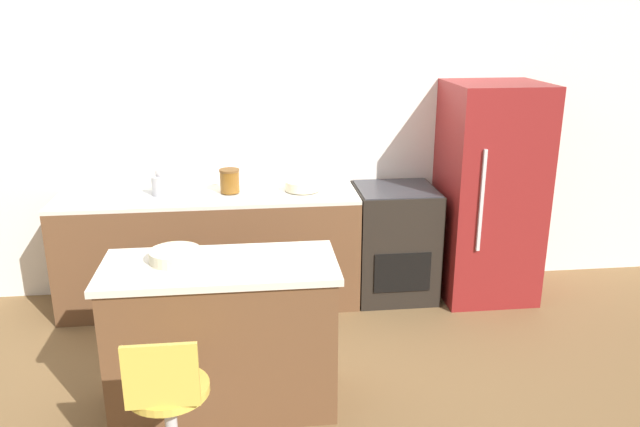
% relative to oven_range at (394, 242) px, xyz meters
% --- Properties ---
extents(ground_plane, '(14.00, 14.00, 0.00)m').
position_rel_oven_range_xyz_m(ground_plane, '(-1.13, -0.32, -0.46)').
color(ground_plane, brown).
extents(wall_back, '(8.00, 0.06, 2.60)m').
position_rel_oven_range_xyz_m(wall_back, '(-1.13, 0.33, 0.84)').
color(wall_back, white).
rests_on(wall_back, ground_plane).
extents(back_counter, '(2.30, 0.60, 0.91)m').
position_rel_oven_range_xyz_m(back_counter, '(-1.48, 0.00, -0.00)').
color(back_counter, brown).
rests_on(back_counter, ground_plane).
extents(kitchen_island, '(1.32, 0.60, 0.91)m').
position_rel_oven_range_xyz_m(kitchen_island, '(-1.33, -1.39, -0.00)').
color(kitchen_island, brown).
rests_on(kitchen_island, ground_plane).
extents(oven_range, '(0.63, 0.61, 0.91)m').
position_rel_oven_range_xyz_m(oven_range, '(0.00, 0.00, 0.00)').
color(oven_range, black).
rests_on(oven_range, ground_plane).
extents(refrigerator, '(0.73, 0.72, 1.73)m').
position_rel_oven_range_xyz_m(refrigerator, '(0.74, -0.05, 0.41)').
color(refrigerator, maroon).
rests_on(refrigerator, ground_plane).
extents(stool_chair, '(0.39, 0.39, 0.86)m').
position_rel_oven_range_xyz_m(stool_chair, '(-1.57, -2.04, -0.05)').
color(stool_chair, '#B7B7BC').
rests_on(stool_chair, ground_plane).
extents(kettle, '(0.16, 0.16, 0.21)m').
position_rel_oven_range_xyz_m(kettle, '(-1.82, 0.03, 0.54)').
color(kettle, silver).
rests_on(kettle, back_counter).
extents(mixing_bowl, '(0.27, 0.27, 0.07)m').
position_rel_oven_range_xyz_m(mixing_bowl, '(-0.74, 0.03, 0.49)').
color(mixing_bowl, beige).
rests_on(mixing_bowl, back_counter).
extents(canister_jar, '(0.16, 0.16, 0.18)m').
position_rel_oven_range_xyz_m(canister_jar, '(-1.30, 0.03, 0.55)').
color(canister_jar, brown).
rests_on(canister_jar, back_counter).
extents(fruit_bowl, '(0.29, 0.29, 0.07)m').
position_rel_oven_range_xyz_m(fruit_bowl, '(-1.58, -1.32, 0.48)').
color(fruit_bowl, beige).
rests_on(fruit_bowl, kitchen_island).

